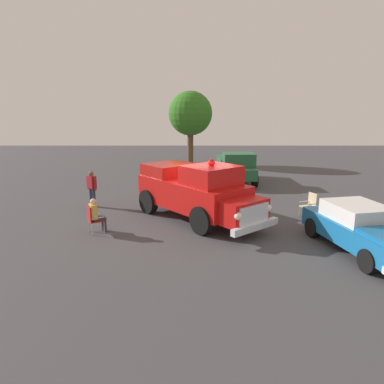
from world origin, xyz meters
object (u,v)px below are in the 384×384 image
object	(u,v)px
lawn_chair_near_truck	(93,217)
oak_tree_right	(190,114)
vintage_fire_truck	(196,191)
spectator_standing	(92,186)
lawn_chair_by_car	(310,203)
traffic_cone	(263,217)
parked_pickup	(236,166)
spectator_seated	(96,214)
classic_hot_rod	(362,229)

from	to	relation	value
lawn_chair_near_truck	oak_tree_right	distance (m)	17.47
vintage_fire_truck	lawn_chair_near_truck	distance (m)	4.15
spectator_standing	oak_tree_right	bearing A→B (deg)	-108.67
lawn_chair_by_car	traffic_cone	bearing A→B (deg)	24.73
parked_pickup	spectator_seated	size ratio (longest dim) A/B	3.78
parked_pickup	lawn_chair_by_car	size ratio (longest dim) A/B	4.78
classic_hot_rod	parked_pickup	size ratio (longest dim) A/B	0.95
lawn_chair_by_car	oak_tree_right	distance (m)	16.00
classic_hot_rod	parked_pickup	xyz separation A→B (m)	(2.70, -11.03, 0.24)
oak_tree_right	traffic_cone	bearing A→B (deg)	100.59
traffic_cone	vintage_fire_truck	bearing A→B (deg)	-14.01
lawn_chair_by_car	traffic_cone	distance (m)	2.37
spectator_standing	lawn_chair_near_truck	bearing A→B (deg)	105.57
vintage_fire_truck	oak_tree_right	world-z (taller)	oak_tree_right
vintage_fire_truck	classic_hot_rod	world-z (taller)	vintage_fire_truck
classic_hot_rod	spectator_seated	world-z (taller)	classic_hot_rod
lawn_chair_by_car	spectator_standing	size ratio (longest dim) A/B	0.61
spectator_seated	lawn_chair_by_car	bearing A→B (deg)	-167.02
spectator_seated	traffic_cone	distance (m)	6.36
vintage_fire_truck	spectator_standing	size ratio (longest dim) A/B	3.56
lawn_chair_by_car	spectator_standing	world-z (taller)	spectator_standing
lawn_chair_near_truck	vintage_fire_truck	bearing A→B (deg)	-155.85
lawn_chair_by_car	traffic_cone	xyz separation A→B (m)	(2.14, 0.98, -0.28)
vintage_fire_truck	classic_hot_rod	bearing A→B (deg)	147.41
parked_pickup	traffic_cone	size ratio (longest dim) A/B	7.67
spectator_standing	oak_tree_right	distance (m)	14.23
parked_pickup	spectator_seated	bearing A→B (deg)	56.41
spectator_seated	traffic_cone	world-z (taller)	spectator_seated
lawn_chair_near_truck	spectator_standing	world-z (taller)	spectator_standing
spectator_standing	parked_pickup	bearing A→B (deg)	-141.75
vintage_fire_truck	classic_hot_rod	distance (m)	6.24
lawn_chair_near_truck	oak_tree_right	xyz separation A→B (m)	(-3.44, -16.78, 3.46)
classic_hot_rod	vintage_fire_truck	bearing A→B (deg)	-32.59
vintage_fire_truck	spectator_standing	xyz separation A→B (m)	(4.75, -1.93, -0.23)
vintage_fire_truck	lawn_chair_near_truck	world-z (taller)	vintage_fire_truck
spectator_seated	oak_tree_right	world-z (taller)	oak_tree_right
vintage_fire_truck	traffic_cone	size ratio (longest dim) A/B	9.39
spectator_seated	spectator_standing	bearing A→B (deg)	-72.45
classic_hot_rod	lawn_chair_near_truck	bearing A→B (deg)	-10.53
spectator_seated	spectator_standing	world-z (taller)	spectator_standing
classic_hot_rod	oak_tree_right	distance (m)	19.54
spectator_seated	parked_pickup	bearing A→B (deg)	-123.59
parked_pickup	spectator_standing	world-z (taller)	parked_pickup
vintage_fire_truck	parked_pickup	size ratio (longest dim) A/B	1.22
traffic_cone	lawn_chair_by_car	bearing A→B (deg)	-155.27
classic_hot_rod	traffic_cone	bearing A→B (deg)	-46.00
traffic_cone	spectator_standing	bearing A→B (deg)	-19.31
lawn_chair_near_truck	traffic_cone	size ratio (longest dim) A/B	1.61
parked_pickup	lawn_chair_near_truck	distance (m)	11.29
classic_hot_rod	parked_pickup	world-z (taller)	parked_pickup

